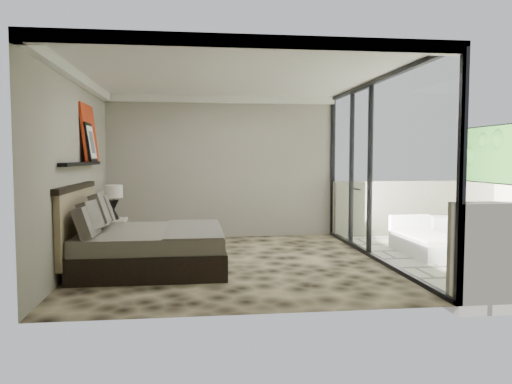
{
  "coord_description": "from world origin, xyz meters",
  "views": [
    {
      "loc": [
        -0.56,
        -7.43,
        1.6
      ],
      "look_at": [
        0.41,
        0.4,
        1.04
      ],
      "focal_mm": 35.0,
      "sensor_mm": 36.0,
      "label": 1
    }
  ],
  "objects": [
    {
      "name": "back_wall",
      "position": [
        0.0,
        2.49,
        1.4
      ],
      "size": [
        4.5,
        0.02,
        2.8
      ],
      "primitive_type": "cube",
      "color": "gray",
      "rests_on": "floor"
    },
    {
      "name": "bed",
      "position": [
        -1.27,
        -0.24,
        0.34
      ],
      "size": [
        2.1,
        2.03,
        1.16
      ],
      "color": "black",
      "rests_on": "floor"
    },
    {
      "name": "ceiling",
      "position": [
        0.0,
        0.0,
        2.79
      ],
      "size": [
        4.5,
        5.0,
        0.02
      ],
      "primitive_type": "cube",
      "color": "silver",
      "rests_on": "back_wall"
    },
    {
      "name": "lounger",
      "position": [
        3.24,
        0.31,
        0.18
      ],
      "size": [
        0.75,
        1.48,
        0.57
      ],
      "rotation": [
        0.0,
        0.0,
        0.01
      ],
      "color": "white",
      "rests_on": "terrace_slab"
    },
    {
      "name": "ottoman",
      "position": [
        4.06,
        1.23,
        0.25
      ],
      "size": [
        0.61,
        0.61,
        0.49
      ],
      "primitive_type": "cube",
      "rotation": [
        0.0,
        0.0,
        -0.29
      ],
      "color": "white",
      "rests_on": "terrace_slab"
    },
    {
      "name": "left_wall",
      "position": [
        -2.24,
        0.0,
        1.4
      ],
      "size": [
        0.02,
        5.0,
        2.8
      ],
      "primitive_type": "cube",
      "color": "gray",
      "rests_on": "floor"
    },
    {
      "name": "glass_wall",
      "position": [
        2.25,
        0.0,
        1.4
      ],
      "size": [
        0.08,
        5.0,
        2.8
      ],
      "primitive_type": "cube",
      "color": "white",
      "rests_on": "floor"
    },
    {
      "name": "table_lamp",
      "position": [
        -1.96,
        1.47,
        0.9
      ],
      "size": [
        0.32,
        0.32,
        0.59
      ],
      "color": "black",
      "rests_on": "nightstand"
    },
    {
      "name": "floor",
      "position": [
        0.0,
        0.0,
        0.0
      ],
      "size": [
        5.0,
        5.0,
        0.0
      ],
      "primitive_type": "plane",
      "color": "black",
      "rests_on": "ground"
    },
    {
      "name": "nightstand",
      "position": [
        -2.0,
        1.49,
        0.24
      ],
      "size": [
        0.58,
        0.58,
        0.48
      ],
      "primitive_type": "cube",
      "rotation": [
        0.0,
        0.0,
        0.26
      ],
      "color": "black",
      "rests_on": "floor"
    },
    {
      "name": "abstract_canvas",
      "position": [
        -2.19,
        0.72,
        1.97
      ],
      "size": [
        0.13,
        0.9,
        0.9
      ],
      "primitive_type": "cube",
      "rotation": [
        0.0,
        -0.1,
        0.0
      ],
      "color": "#AA290E",
      "rests_on": "picture_ledge"
    },
    {
      "name": "terrace_slab",
      "position": [
        3.75,
        0.0,
        -0.06
      ],
      "size": [
        3.0,
        5.0,
        0.12
      ],
      "primitive_type": "cube",
      "color": "beige",
      "rests_on": "ground"
    },
    {
      "name": "framed_print",
      "position": [
        -2.14,
        0.53,
        1.82
      ],
      "size": [
        0.11,
        0.5,
        0.6
      ],
      "primitive_type": "cube",
      "rotation": [
        0.0,
        -0.14,
        0.0
      ],
      "color": "black",
      "rests_on": "picture_ledge"
    },
    {
      "name": "picture_ledge",
      "position": [
        -2.18,
        0.1,
        1.5
      ],
      "size": [
        0.12,
        2.2,
        0.05
      ],
      "primitive_type": "cube",
      "color": "black",
      "rests_on": "left_wall"
    }
  ]
}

